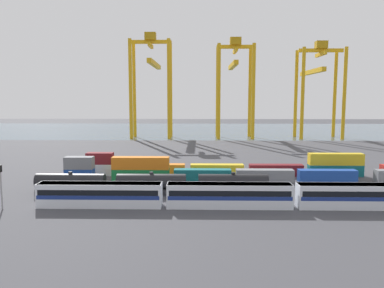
{
  "coord_description": "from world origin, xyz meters",
  "views": [
    {
      "loc": [
        -9.99,
        -81.26,
        17.46
      ],
      "look_at": [
        -12.04,
        13.56,
        6.14
      ],
      "focal_mm": 35.44,
      "sensor_mm": 36.0,
      "label": 1
    }
  ],
  "objects": [
    {
      "name": "shipping_container_12",
      "position": [
        -6.11,
        4.18,
        1.3
      ],
      "size": [
        12.1,
        2.44,
        2.6
      ],
      "primitive_type": "cube",
      "color": "gold",
      "rests_on": "ground_plane"
    },
    {
      "name": "shipping_container_0",
      "position": [
        -35.83,
        -2.0,
        1.3
      ],
      "size": [
        6.04,
        2.44,
        2.6
      ],
      "primitive_type": "cube",
      "color": "#1C4299",
      "rests_on": "ground_plane"
    },
    {
      "name": "shipping_container_2",
      "position": [
        -22.65,
        -2.0,
        1.3
      ],
      "size": [
        12.1,
        2.44,
        2.6
      ],
      "primitive_type": "cube",
      "color": "#197538",
      "rests_on": "ground_plane"
    },
    {
      "name": "shipping_container_1",
      "position": [
        -35.83,
        -2.0,
        3.9
      ],
      "size": [
        6.04,
        2.44,
        2.6
      ],
      "primitive_type": "cube",
      "color": "slate",
      "rests_on": "shipping_container_0"
    },
    {
      "name": "shipping_container_4",
      "position": [
        -9.46,
        -2.0,
        1.3
      ],
      "size": [
        12.1,
        2.44,
        2.6
      ],
      "primitive_type": "cube",
      "color": "#146066",
      "rests_on": "ground_plane"
    },
    {
      "name": "shipping_container_9",
      "position": [
        -33.0,
        4.18,
        1.3
      ],
      "size": [
        6.04,
        2.44,
        2.6
      ],
      "primitive_type": "cube",
      "color": "silver",
      "rests_on": "ground_plane"
    },
    {
      "name": "shipping_container_6",
      "position": [
        16.9,
        -2.0,
        1.3
      ],
      "size": [
        12.1,
        2.44,
        2.6
      ],
      "primitive_type": "cube",
      "color": "#1C4299",
      "rests_on": "ground_plane"
    },
    {
      "name": "shipping_container_14",
      "position": [
        20.77,
        4.18,
        1.3
      ],
      "size": [
        12.1,
        2.44,
        2.6
      ],
      "primitive_type": "cube",
      "color": "#146066",
      "rests_on": "ground_plane"
    },
    {
      "name": "gantry_crane_central",
      "position": [
        5.43,
        91.7,
        27.14
      ],
      "size": [
        16.48,
        34.54,
        44.21
      ],
      "color": "gold",
      "rests_on": "ground_plane"
    },
    {
      "name": "shipping_container_5",
      "position": [
        3.72,
        -2.0,
        1.3
      ],
      "size": [
        12.1,
        2.44,
        2.6
      ],
      "primitive_type": "cube",
      "color": "slate",
      "rests_on": "ground_plane"
    },
    {
      "name": "shipping_container_10",
      "position": [
        -33.0,
        4.18,
        3.9
      ],
      "size": [
        6.04,
        2.44,
        2.6
      ],
      "primitive_type": "cube",
      "color": "maroon",
      "rests_on": "shipping_container_9"
    },
    {
      "name": "shipping_container_3",
      "position": [
        -22.65,
        -2.0,
        3.9
      ],
      "size": [
        12.1,
        2.44,
        2.6
      ],
      "primitive_type": "cube",
      "color": "orange",
      "rests_on": "shipping_container_2"
    },
    {
      "name": "signal_mast",
      "position": [
        -41.32,
        -23.57,
        4.67
      ],
      "size": [
        0.36,
        0.6,
        7.16
      ],
      "color": "gray",
      "rests_on": "ground_plane"
    },
    {
      "name": "gantry_crane_east",
      "position": [
        42.85,
        92.1,
        26.02
      ],
      "size": [
        19.37,
        36.83,
        42.54
      ],
      "color": "gold",
      "rests_on": "ground_plane"
    },
    {
      "name": "passenger_train",
      "position": [
        -5.27,
        -21.41,
        2.14
      ],
      "size": [
        62.07,
        3.14,
        3.9
      ],
      "color": "silver",
      "rests_on": "ground_plane"
    },
    {
      "name": "shipping_container_15",
      "position": [
        20.77,
        4.18,
        3.9
      ],
      "size": [
        12.1,
        2.44,
        2.6
      ],
      "primitive_type": "cube",
      "color": "gold",
      "rests_on": "shipping_container_14"
    },
    {
      "name": "gantry_crane_west",
      "position": [
        -31.99,
        92.55,
        28.4
      ],
      "size": [
        18.34,
        39.58,
        46.43
      ],
      "color": "gold",
      "rests_on": "ground_plane"
    },
    {
      "name": "shipping_container_13",
      "position": [
        7.33,
        4.18,
        1.3
      ],
      "size": [
        12.1,
        2.44,
        2.6
      ],
      "primitive_type": "cube",
      "color": "maroon",
      "rests_on": "ground_plane"
    },
    {
      "name": "freight_tank_row",
      "position": [
        -18.9,
        -13.41,
        1.96
      ],
      "size": [
        42.49,
        2.74,
        4.2
      ],
      "color": "#232326",
      "rests_on": "ground_plane"
    },
    {
      "name": "harbour_water",
      "position": [
        0.0,
        132.6,
        0.0
      ],
      "size": [
        400.0,
        110.0,
        0.01
      ],
      "primitive_type": "cube",
      "color": "#475B6B",
      "rests_on": "ground_plane"
    },
    {
      "name": "ground_plane",
      "position": [
        0.0,
        40.0,
        0.0
      ],
      "size": [
        420.0,
        420.0,
        0.0
      ],
      "primitive_type": "plane",
      "color": "#424247"
    },
    {
      "name": "shipping_container_11",
      "position": [
        -19.56,
        4.18,
        1.3
      ],
      "size": [
        12.1,
        2.44,
        2.6
      ],
      "primitive_type": "cube",
      "color": "orange",
      "rests_on": "ground_plane"
    }
  ]
}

